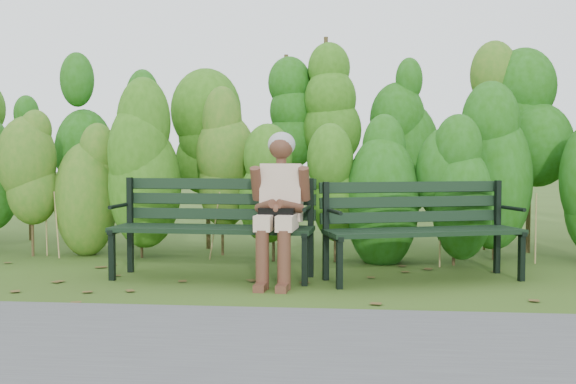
{
  "coord_description": "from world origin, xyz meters",
  "views": [
    {
      "loc": [
        0.58,
        -5.51,
        1.06
      ],
      "look_at": [
        0.0,
        0.35,
        0.75
      ],
      "focal_mm": 42.0,
      "sensor_mm": 36.0,
      "label": 1
    }
  ],
  "objects": [
    {
      "name": "bench_left",
      "position": [
        -0.64,
        0.29,
        0.51
      ],
      "size": [
        1.77,
        0.66,
        0.87
      ],
      "color": "black",
      "rests_on": "ground"
    },
    {
      "name": "leaf_litter",
      "position": [
        0.06,
        -0.11,
        0.0
      ],
      "size": [
        5.77,
        2.2,
        0.01
      ],
      "color": "brown",
      "rests_on": "ground"
    },
    {
      "name": "bench_right",
      "position": [
        1.14,
        0.37,
        0.5
      ],
      "size": [
        1.78,
        1.05,
        0.85
      ],
      "color": "black",
      "rests_on": "ground"
    },
    {
      "name": "footpath",
      "position": [
        0.0,
        -2.2,
        0.01
      ],
      "size": [
        60.0,
        2.5,
        0.01
      ],
      "primitive_type": "cube",
      "color": "#474749",
      "rests_on": "ground"
    },
    {
      "name": "seated_woman",
      "position": [
        -0.05,
        0.08,
        0.72
      ],
      "size": [
        0.51,
        0.74,
        1.27
      ],
      "color": "#D0AF98",
      "rests_on": "ground"
    },
    {
      "name": "hedge_band",
      "position": [
        0.0,
        1.86,
        1.26
      ],
      "size": [
        11.04,
        1.67,
        2.42
      ],
      "color": "#47381E",
      "rests_on": "ground"
    },
    {
      "name": "ground",
      "position": [
        0.0,
        0.0,
        0.0
      ],
      "size": [
        80.0,
        80.0,
        0.0
      ],
      "primitive_type": "plane",
      "color": "#314615"
    }
  ]
}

